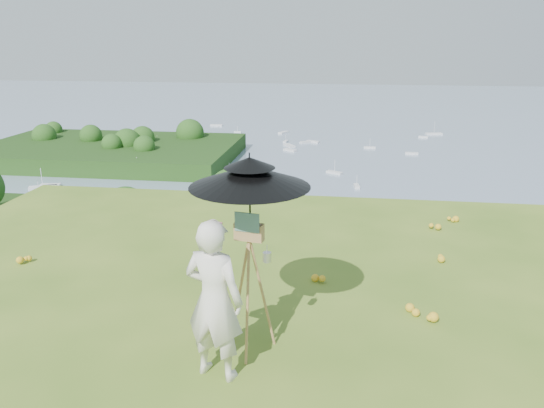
# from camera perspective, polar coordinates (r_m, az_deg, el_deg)

# --- Properties ---
(ground) EXTENTS (14.00, 14.00, 0.00)m
(ground) POSITION_cam_1_polar(r_m,az_deg,el_deg) (6.35, 0.60, -17.19)
(ground) COLOR #4C7321
(ground) RESTS_ON ground
(shoreline_tier) EXTENTS (170.00, 28.00, 8.00)m
(shoreline_tier) POSITION_cam_1_polar(r_m,az_deg,el_deg) (89.43, 6.86, -9.01)
(shoreline_tier) COLOR gray
(shoreline_tier) RESTS_ON bay_water
(bay_water) EXTENTS (700.00, 700.00, 0.00)m
(bay_water) POSITION_cam_1_polar(r_m,az_deg,el_deg) (248.05, 7.88, 8.53)
(bay_water) COLOR slate
(bay_water) RESTS_ON ground
(peninsula) EXTENTS (90.00, 60.00, 12.00)m
(peninsula) POSITION_cam_1_polar(r_m,az_deg,el_deg) (180.13, -17.06, 6.22)
(peninsula) COLOR black
(peninsula) RESTS_ON bay_water
(slope_trees) EXTENTS (110.00, 50.00, 6.00)m
(slope_trees) POSITION_cam_1_polar(r_m,az_deg,el_deg) (44.28, 6.48, -7.55)
(slope_trees) COLOR #1D4916
(slope_trees) RESTS_ON forest_slope
(harbor_town) EXTENTS (110.00, 22.00, 5.00)m
(harbor_town) POSITION_cam_1_polar(r_m,az_deg,el_deg) (86.75, 7.01, -5.16)
(harbor_town) COLOR silver
(harbor_town) RESTS_ON shoreline_tier
(moored_boats) EXTENTS (140.00, 140.00, 0.70)m
(moored_boats) POSITION_cam_1_polar(r_m,az_deg,el_deg) (170.81, 3.44, 4.79)
(moored_boats) COLOR silver
(moored_boats) RESTS_ON bay_water
(wildflowers) EXTENTS (10.00, 10.50, 0.12)m
(wildflowers) POSITION_cam_1_polar(r_m,az_deg,el_deg) (6.52, 0.89, -15.52)
(wildflowers) COLOR gold
(wildflowers) RESTS_ON ground
(painter) EXTENTS (0.76, 0.60, 1.84)m
(painter) POSITION_cam_1_polar(r_m,az_deg,el_deg) (5.80, -6.24, -10.24)
(painter) COLOR white
(painter) RESTS_ON ground
(field_easel) EXTENTS (0.78, 0.78, 1.76)m
(field_easel) POSITION_cam_1_polar(r_m,az_deg,el_deg) (6.23, -2.41, -8.50)
(field_easel) COLOR #A67E45
(field_easel) RESTS_ON ground
(sun_umbrella) EXTENTS (1.79, 1.79, 0.97)m
(sun_umbrella) POSITION_cam_1_polar(r_m,az_deg,el_deg) (5.88, -2.40, 0.90)
(sun_umbrella) COLOR black
(sun_umbrella) RESTS_ON field_easel
(painter_cap) EXTENTS (0.25, 0.27, 0.10)m
(painter_cap) POSITION_cam_1_polar(r_m,az_deg,el_deg) (5.46, -6.54, -2.16)
(painter_cap) COLOR pink
(painter_cap) RESTS_ON painter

